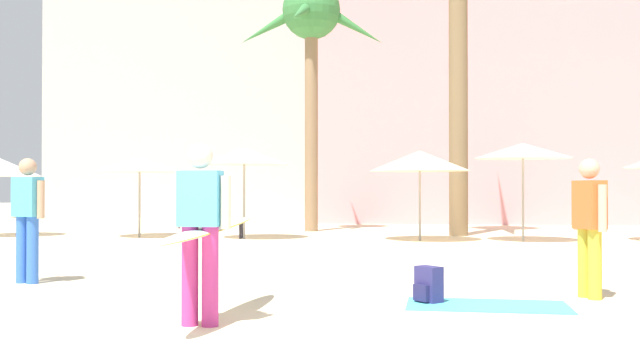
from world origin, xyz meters
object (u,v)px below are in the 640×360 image
(cafe_umbrella_0, at_px, (244,156))
(cafe_umbrella_6, at_px, (420,161))
(person_near_right, at_px, (27,215))
(cafe_umbrella_5, at_px, (140,164))
(backpack, at_px, (428,285))
(palm_tree_far_left, at_px, (311,28))
(cafe_umbrella_4, at_px, (523,151))
(person_mid_center, at_px, (204,227))
(beach_towel, at_px, (487,305))
(person_far_right, at_px, (589,222))

(cafe_umbrella_0, relative_size, cafe_umbrella_6, 0.94)
(person_near_right, bearing_deg, cafe_umbrella_5, 30.64)
(cafe_umbrella_5, height_order, backpack, cafe_umbrella_5)
(palm_tree_far_left, relative_size, cafe_umbrella_4, 3.18)
(cafe_umbrella_0, height_order, cafe_umbrella_5, cafe_umbrella_0)
(cafe_umbrella_4, distance_m, person_mid_center, 12.70)
(cafe_umbrella_5, distance_m, beach_towel, 13.55)
(cafe_umbrella_0, xyz_separation_m, cafe_umbrella_6, (4.56, -0.15, -0.16))
(person_mid_center, bearing_deg, person_far_right, 119.97)
(cafe_umbrella_6, relative_size, backpack, 6.05)
(cafe_umbrella_5, height_order, cafe_umbrella_6, cafe_umbrella_6)
(cafe_umbrella_6, distance_m, backpack, 10.29)
(palm_tree_far_left, xyz_separation_m, person_mid_center, (1.10, -15.55, -5.39))
(person_far_right, bearing_deg, cafe_umbrella_0, -77.70)
(cafe_umbrella_4, relative_size, person_mid_center, 0.92)
(backpack, xyz_separation_m, person_mid_center, (-2.19, -1.55, 0.73))
(cafe_umbrella_4, height_order, person_mid_center, cafe_umbrella_4)
(palm_tree_far_left, xyz_separation_m, person_far_right, (5.21, -13.39, -5.42))
(cafe_umbrella_4, relative_size, beach_towel, 1.38)
(cafe_umbrella_0, height_order, cafe_umbrella_4, cafe_umbrella_4)
(cafe_umbrella_6, xyz_separation_m, person_near_right, (-5.48, -9.05, -1.07))
(palm_tree_far_left, relative_size, person_far_right, 4.67)
(palm_tree_far_left, bearing_deg, beach_towel, -74.45)
(backpack, distance_m, person_near_right, 5.61)
(palm_tree_far_left, distance_m, beach_towel, 15.97)
(cafe_umbrella_6, relative_size, beach_towel, 1.43)
(cafe_umbrella_5, height_order, person_near_right, cafe_umbrella_5)
(cafe_umbrella_6, xyz_separation_m, person_far_right, (1.90, -9.51, -1.10))
(backpack, bearing_deg, person_far_right, 154.98)
(person_near_right, bearing_deg, cafe_umbrella_4, -22.95)
(cafe_umbrella_6, xyz_separation_m, person_mid_center, (-2.21, -11.68, -1.08))
(cafe_umbrella_4, distance_m, backpack, 10.66)
(cafe_umbrella_0, relative_size, cafe_umbrella_5, 0.98)
(beach_towel, distance_m, person_mid_center, 3.30)
(cafe_umbrella_4, relative_size, cafe_umbrella_5, 1.00)
(person_near_right, distance_m, person_far_right, 7.40)
(person_mid_center, height_order, person_near_right, person_mid_center)
(person_far_right, bearing_deg, cafe_umbrella_5, -67.96)
(cafe_umbrella_5, height_order, beach_towel, cafe_umbrella_5)
(beach_towel, relative_size, backpack, 4.23)
(cafe_umbrella_4, xyz_separation_m, person_far_right, (-0.64, -9.54, -1.34))
(palm_tree_far_left, xyz_separation_m, backpack, (3.28, -14.00, -6.13))
(cafe_umbrella_0, distance_m, person_far_right, 11.69)
(palm_tree_far_left, height_order, person_near_right, palm_tree_far_left)
(cafe_umbrella_5, bearing_deg, cafe_umbrella_6, -3.05)
(palm_tree_far_left, distance_m, cafe_umbrella_0, 5.72)
(person_far_right, bearing_deg, person_mid_center, 6.35)
(person_far_right, bearing_deg, palm_tree_far_left, -90.22)
(cafe_umbrella_0, distance_m, cafe_umbrella_4, 7.10)
(backpack, xyz_separation_m, person_near_right, (-5.46, 1.08, 0.75))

